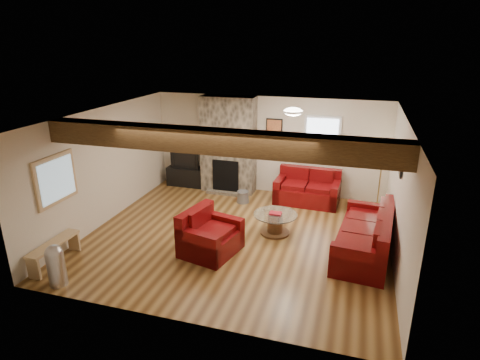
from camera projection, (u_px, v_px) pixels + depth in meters
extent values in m
plane|color=#593717|center=(237.00, 236.00, 8.26)|extent=(8.00, 8.00, 0.00)
plane|color=white|center=(237.00, 116.00, 7.43)|extent=(8.00, 8.00, 0.00)
plane|color=beige|center=(268.00, 145.00, 10.33)|extent=(8.00, 0.00, 8.00)
plane|color=beige|center=(177.00, 244.00, 5.36)|extent=(8.00, 0.00, 8.00)
plane|color=beige|center=(104.00, 166.00, 8.65)|extent=(0.00, 7.50, 7.50)
plane|color=beige|center=(400.00, 195.00, 7.03)|extent=(0.00, 7.50, 7.50)
cube|color=#301E0E|center=(214.00, 141.00, 6.36)|extent=(6.00, 0.36, 0.38)
cube|color=#39342C|center=(228.00, 145.00, 10.37)|extent=(1.40, 0.50, 2.50)
cube|color=black|center=(226.00, 177.00, 10.41)|extent=(0.70, 0.06, 0.90)
cube|color=#39342C|center=(225.00, 192.00, 10.50)|extent=(1.00, 0.25, 0.08)
cylinder|color=#482C17|center=(275.00, 232.00, 8.38)|extent=(0.60, 0.60, 0.04)
cylinder|color=#482C17|center=(275.00, 225.00, 8.32)|extent=(0.32, 0.32, 0.40)
cylinder|color=silver|center=(275.00, 214.00, 8.25)|extent=(0.90, 0.90, 0.02)
cube|color=maroon|center=(275.00, 213.00, 8.24)|extent=(0.25, 0.18, 0.03)
cube|color=black|center=(187.00, 176.00, 11.06)|extent=(1.04, 0.41, 0.52)
imported|color=black|center=(186.00, 159.00, 10.90)|extent=(0.81, 0.11, 0.47)
cylinder|color=#A88D46|center=(376.00, 210.00, 9.51)|extent=(0.28, 0.28, 0.03)
cylinder|color=#A88D46|center=(380.00, 182.00, 9.27)|extent=(0.03, 0.03, 1.42)
cone|color=beige|center=(383.00, 152.00, 9.03)|extent=(0.41, 0.41, 0.28)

